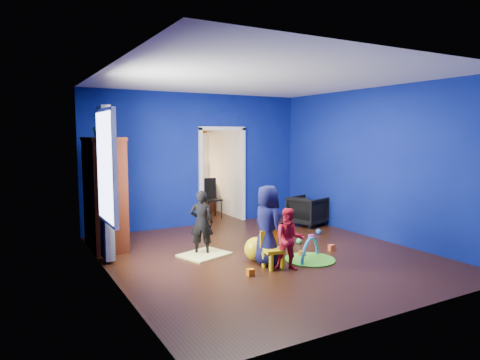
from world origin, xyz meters
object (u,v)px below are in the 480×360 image
child_navy (268,225)px  kid_chair (273,252)px  tv_armoire (105,193)px  toddler_red (289,239)px  hopper_ball (256,249)px  child_black (202,222)px  crt_tv (107,191)px  armchair (308,211)px  folding_chair (212,199)px  vase (106,131)px  study_desk (196,197)px  play_mat (310,260)px

child_navy → kid_chair: 0.42m
child_navy → tv_armoire: tv_armoire is taller
toddler_red → hopper_ball: size_ratio=2.43×
child_black → crt_tv: 1.81m
armchair → toddler_red: size_ratio=0.76×
hopper_ball → folding_chair: 3.65m
vase → tv_armoire: 1.12m
hopper_ball → crt_tv: bearing=133.8°
child_black → toddler_red: bearing=152.2°
armchair → child_black: bearing=91.1°
armchair → child_black: (-2.99, -0.95, 0.22)m
vase → tv_armoire: size_ratio=0.10×
toddler_red → vase: 3.50m
kid_chair → study_desk: size_ratio=0.57×
crt_tv → child_navy: bearing=-48.8°
tv_armoire → play_mat: 3.71m
study_desk → toddler_red: bearing=-98.0°
child_black → toddler_red: 1.62m
child_navy → tv_armoire: 2.98m
armchair → child_black: size_ratio=0.66×
child_navy → toddler_red: child_navy is taller
child_black → study_desk: child_black is taller
toddler_red → folding_chair: toddler_red is taller
hopper_ball → play_mat: (0.77, -0.40, -0.18)m
child_black → hopper_ball: size_ratio=2.83×
tv_armoire → study_desk: 3.83m
child_navy → study_desk: bearing=-13.0°
play_mat → folding_chair: (0.13, 3.93, 0.45)m
child_black → play_mat: (1.37, -1.18, -0.53)m
toddler_red → kid_chair: size_ratio=1.86×
armchair → folding_chair: (-1.49, 1.79, 0.14)m
hopper_ball → play_mat: hopper_ball is taller
vase → study_desk: vase is taller
hopper_ball → child_black: bearing=127.6°
tv_armoire → play_mat: bearing=-41.3°
child_navy → play_mat: child_navy is taller
play_mat → folding_chair: bearing=88.1°
tv_armoire → folding_chair: (2.82, 1.56, -0.52)m
child_black → folding_chair: child_black is taller
toddler_red → study_desk: size_ratio=1.06×
child_black → crt_tv: bearing=-9.2°
child_navy → study_desk: (0.85, 4.73, -0.24)m
child_black → vase: size_ratio=5.33×
play_mat → vase: bearing=142.5°
crt_tv → play_mat: crt_tv is taller
armchair → kid_chair: bearing=116.1°
child_black → toddler_red: (0.78, -1.42, -0.08)m
folding_chair → crt_tv: bearing=-150.6°
armchair → folding_chair: bearing=23.2°
tv_armoire → child_black: bearing=-41.8°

